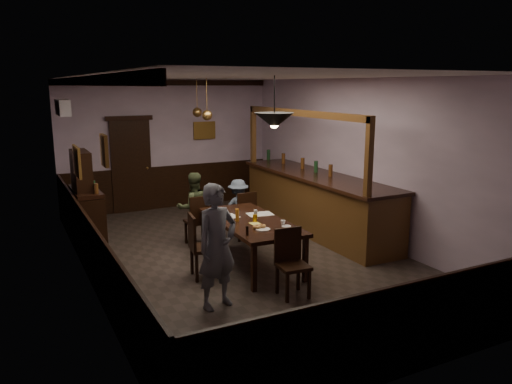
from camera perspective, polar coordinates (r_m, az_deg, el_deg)
room at (r=8.23m, az=-1.69°, el=2.53°), size 5.01×8.01×3.01m
dining_table at (r=8.03m, az=-0.62°, el=-3.65°), size 1.07×2.23×0.75m
chair_far_left at (r=9.06m, az=-6.56°, el=-3.02°), size 0.41×0.41×0.94m
chair_far_right at (r=9.38m, az=-1.34°, el=-2.46°), size 0.42×0.42×0.92m
chair_near at (r=6.96m, az=4.01°, el=-7.66°), size 0.44×0.44×0.94m
chair_side at (r=7.58m, az=-6.45°, el=-5.85°), size 0.48×0.48×0.99m
person_standing at (r=6.50m, az=-4.46°, el=-6.21°), size 0.69×0.54×1.65m
person_seated_left at (r=9.28m, az=-7.16°, el=-1.77°), size 0.66×0.52×1.31m
person_seated_right at (r=9.61m, az=-2.04°, el=-1.81°), size 0.77×0.50×1.11m
newspaper_left at (r=8.18m, az=-3.53°, el=-2.88°), size 0.45×0.34×0.01m
newspaper_right at (r=8.35m, az=0.46°, el=-2.55°), size 0.46×0.35×0.01m
napkin at (r=7.81m, az=-0.13°, el=-3.60°), size 0.15×0.15×0.00m
saucer at (r=7.65m, az=3.49°, el=-3.93°), size 0.15×0.15×0.01m
coffee_cup at (r=7.69m, az=3.11°, el=-3.50°), size 0.08×0.08×0.07m
pastry_plate at (r=7.48m, az=0.80°, el=-4.28°), size 0.22×0.22×0.01m
pastry_ring_a at (r=7.52m, az=0.13°, el=-3.97°), size 0.13×0.13×0.04m
pastry_ring_b at (r=7.55m, az=0.64°, el=-3.89°), size 0.13×0.13×0.04m
soda_can at (r=7.88m, az=-0.11°, el=-3.02°), size 0.07×0.07×0.12m
beer_glass at (r=7.92m, az=-2.17°, el=-2.65°), size 0.06×0.06×0.20m
water_glass at (r=8.05m, az=-0.05°, el=-2.58°), size 0.06×0.06×0.15m
pepper_mill at (r=7.19m, az=-1.02°, el=-4.43°), size 0.04×0.04×0.14m
sideboard at (r=9.67m, az=-18.85°, el=-1.57°), size 0.46×1.30×1.72m
bar_counter at (r=10.00m, az=6.90°, el=-1.03°), size 1.00×4.30×2.41m
door_back at (r=11.71m, az=-14.06°, el=2.83°), size 0.90×0.06×2.10m
ac_unit at (r=10.30m, az=-21.22°, el=8.99°), size 0.20×0.85×0.30m
picture_left_small at (r=5.86m, az=-16.96°, el=4.56°), size 0.04×0.28×0.36m
picture_left_large at (r=8.28m, az=-19.79°, el=3.29°), size 0.04×0.62×0.48m
picture_back at (r=12.16m, az=-5.92°, el=7.02°), size 0.55×0.04×0.42m
pendant_iron at (r=7.03m, az=2.10°, el=8.15°), size 0.56×0.56×0.73m
pendant_brass_mid at (r=9.76m, az=-5.62°, el=8.72°), size 0.20×0.20×0.81m
pendant_brass_far at (r=10.83m, az=-6.73°, el=9.02°), size 0.20×0.20×0.81m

